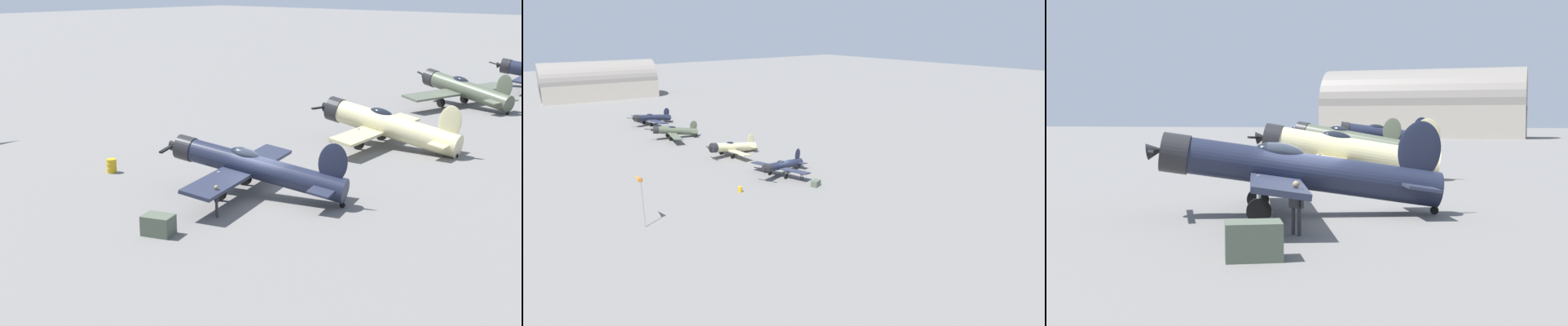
% 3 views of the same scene
% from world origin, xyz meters
% --- Properties ---
extents(ground_plane, '(400.00, 400.00, 0.00)m').
position_xyz_m(ground_plane, '(0.00, 0.00, 0.00)').
color(ground_plane, slate).
extents(airplane_foreground, '(10.08, 10.32, 3.32)m').
position_xyz_m(airplane_foreground, '(0.14, -0.46, 1.55)').
color(airplane_foreground, '#1E2338').
rests_on(airplane_foreground, ground_plane).
extents(airplane_mid_apron, '(10.45, 10.16, 3.45)m').
position_xyz_m(airplane_mid_apron, '(-13.73, -0.91, 1.50)').
color(airplane_mid_apron, beige).
rests_on(airplane_mid_apron, ground_plane).
extents(airplane_far_line, '(12.88, 10.36, 3.42)m').
position_xyz_m(airplane_far_line, '(-31.36, -3.82, 1.58)').
color(airplane_far_line, '#4C5442').
rests_on(airplane_far_line, ground_plane).
extents(airplane_outer_stand, '(13.03, 10.60, 3.45)m').
position_xyz_m(airplane_outer_stand, '(-46.57, -2.45, 1.60)').
color(airplane_outer_stand, '#1E2338').
rests_on(airplane_outer_stand, ground_plane).
extents(ground_crew_mechanic, '(0.43, 0.49, 1.55)m').
position_xyz_m(ground_crew_mechanic, '(3.72, 0.49, 0.94)').
color(ground_crew_mechanic, '#2D2D33').
rests_on(ground_crew_mechanic, ground_plane).
extents(equipment_crate, '(1.34, 1.57, 0.90)m').
position_xyz_m(equipment_crate, '(7.10, 0.25, 0.45)').
color(equipment_crate, '#4C5647').
rests_on(equipment_crate, ground_plane).
extents(distant_hangar, '(16.36, 34.51, 12.47)m').
position_xyz_m(distant_hangar, '(-92.99, -0.05, 4.48)').
color(distant_hangar, '#ADA393').
rests_on(distant_hangar, ground_plane).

